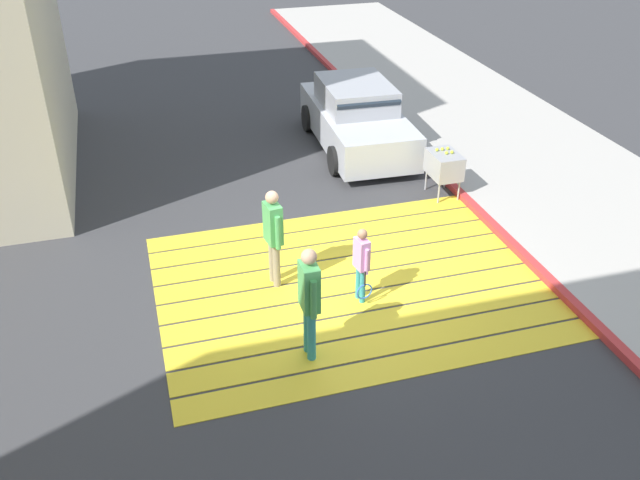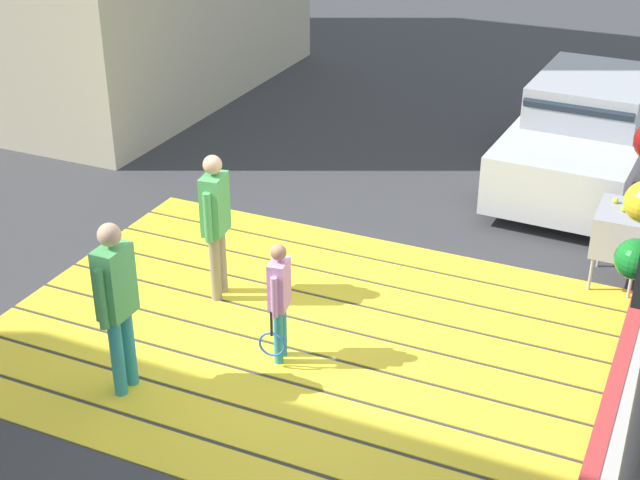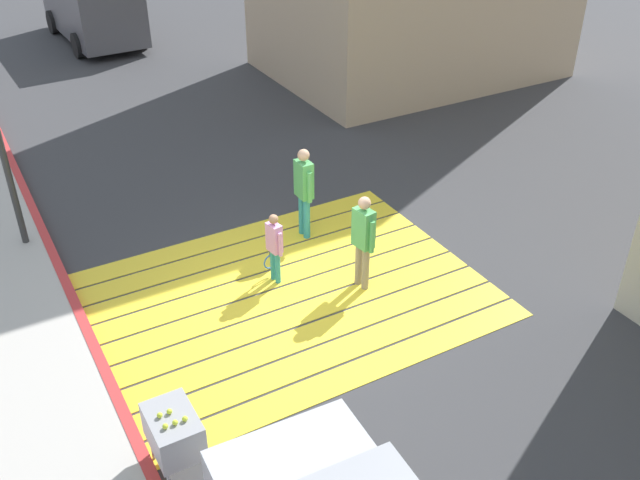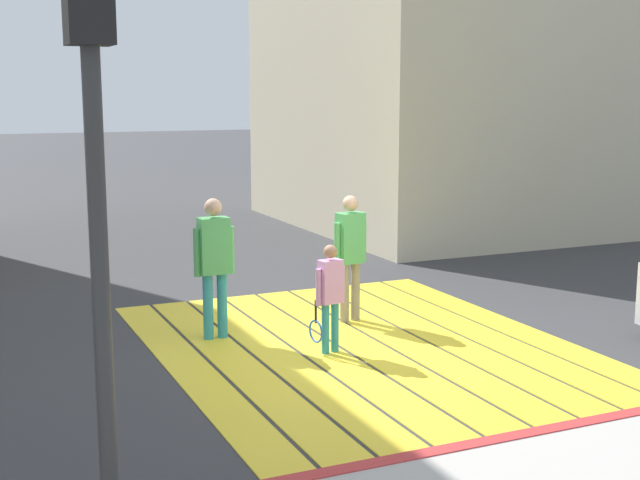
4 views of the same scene
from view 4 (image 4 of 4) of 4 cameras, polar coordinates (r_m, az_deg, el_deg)
name	(u,v)px [view 4 (image 4 of 4)]	position (r m, az deg, el deg)	size (l,w,h in m)	color
ground_plane	(365,348)	(10.71, 3.01, -7.16)	(120.00, 120.00, 0.00)	#38383A
crosswalk_stripes	(365,348)	(10.71, 3.01, -7.13)	(6.40, 4.90, 0.01)	yellow
curb_painted	(531,439)	(8.10, 13.78, -12.66)	(0.16, 40.00, 0.13)	#BC3333
building_far_south	(448,2)	(20.94, 8.51, 15.31)	(8.00, 7.04, 10.34)	beige
traffic_light_corner	(92,105)	(5.61, -14.87, 8.63)	(0.39, 0.28, 4.24)	#2D2D2D
pedestrian_adult_lead	(350,249)	(11.68, 2.02, -0.59)	(0.27, 0.51, 1.75)	gray
pedestrian_adult_trailing	(214,258)	(10.91, -7.03, -1.19)	(0.23, 0.53, 1.81)	teal
pedestrian_child_with_racket	(330,293)	(10.28, 0.64, -3.51)	(0.28, 0.42, 1.33)	teal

